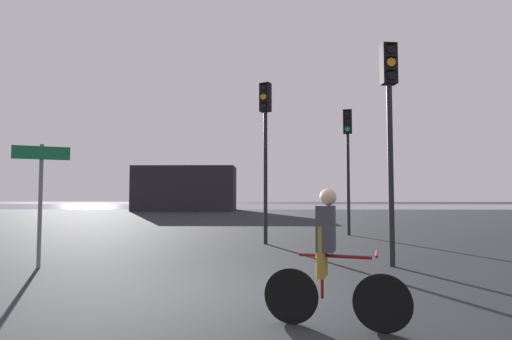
{
  "coord_description": "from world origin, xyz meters",
  "views": [
    {
      "loc": [
        0.71,
        -6.14,
        1.58
      ],
      "look_at": [
        0.5,
        5.0,
        2.2
      ],
      "focal_mm": 28.0,
      "sensor_mm": 36.0,
      "label": 1
    }
  ],
  "objects_px": {
    "traffic_light_center": "(265,132)",
    "direction_sign_post": "(41,187)",
    "distant_building": "(186,188)",
    "cyclist": "(329,257)",
    "traffic_light_near_right": "(390,111)",
    "traffic_light_far_right": "(348,148)"
  },
  "relations": [
    {
      "from": "traffic_light_center",
      "to": "cyclist",
      "type": "bearing_deg",
      "value": 122.54
    },
    {
      "from": "traffic_light_near_right",
      "to": "cyclist",
      "type": "distance_m",
      "value": 5.01
    },
    {
      "from": "traffic_light_near_right",
      "to": "traffic_light_center",
      "type": "bearing_deg",
      "value": -59.63
    },
    {
      "from": "distant_building",
      "to": "traffic_light_near_right",
      "type": "height_order",
      "value": "traffic_light_near_right"
    },
    {
      "from": "distant_building",
      "to": "traffic_light_far_right",
      "type": "distance_m",
      "value": 22.21
    },
    {
      "from": "traffic_light_center",
      "to": "direction_sign_post",
      "type": "relative_size",
      "value": 1.91
    },
    {
      "from": "traffic_light_center",
      "to": "traffic_light_near_right",
      "type": "distance_m",
      "value": 4.52
    },
    {
      "from": "cyclist",
      "to": "traffic_light_near_right",
      "type": "bearing_deg",
      "value": 169.56
    },
    {
      "from": "distant_building",
      "to": "traffic_light_near_right",
      "type": "relative_size",
      "value": 1.77
    },
    {
      "from": "traffic_light_center",
      "to": "cyclist",
      "type": "height_order",
      "value": "traffic_light_center"
    },
    {
      "from": "traffic_light_far_right",
      "to": "cyclist",
      "type": "height_order",
      "value": "traffic_light_far_right"
    },
    {
      "from": "traffic_light_center",
      "to": "cyclist",
      "type": "xyz_separation_m",
      "value": [
        0.72,
        -7.51,
        -2.61
      ]
    },
    {
      "from": "traffic_light_near_right",
      "to": "direction_sign_post",
      "type": "relative_size",
      "value": 1.86
    },
    {
      "from": "traffic_light_far_right",
      "to": "direction_sign_post",
      "type": "distance_m",
      "value": 10.34
    },
    {
      "from": "traffic_light_far_right",
      "to": "cyclist",
      "type": "xyz_separation_m",
      "value": [
        -2.37,
        -10.11,
        -2.41
      ]
    },
    {
      "from": "distant_building",
      "to": "traffic_light_center",
      "type": "relative_size",
      "value": 1.72
    },
    {
      "from": "direction_sign_post",
      "to": "cyclist",
      "type": "height_order",
      "value": "direction_sign_post"
    },
    {
      "from": "distant_building",
      "to": "traffic_light_center",
      "type": "height_order",
      "value": "traffic_light_center"
    },
    {
      "from": "direction_sign_post",
      "to": "traffic_light_near_right",
      "type": "bearing_deg",
      "value": 156.63
    },
    {
      "from": "traffic_light_center",
      "to": "traffic_light_far_right",
      "type": "distance_m",
      "value": 4.05
    },
    {
      "from": "traffic_light_far_right",
      "to": "direction_sign_post",
      "type": "xyz_separation_m",
      "value": [
        -7.85,
        -6.54,
        -1.54
      ]
    },
    {
      "from": "distant_building",
      "to": "cyclist",
      "type": "height_order",
      "value": "distant_building"
    }
  ]
}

